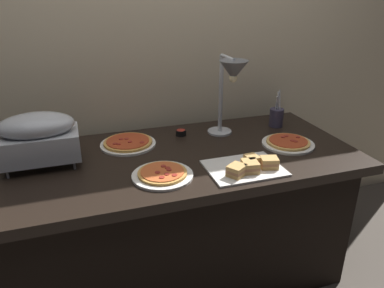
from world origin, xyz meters
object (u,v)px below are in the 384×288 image
pizza_plate_center (128,143)px  sauce_cup_near (181,132)px  heat_lamp (231,78)px  pizza_plate_front (162,174)px  sandwich_platter (248,167)px  utensil_holder (276,117)px  chafing_dish (38,137)px  pizza_plate_raised_stand (288,143)px

pizza_plate_center → sauce_cup_near: 0.32m
sauce_cup_near → pizza_plate_center: bearing=-171.1°
sauce_cup_near → heat_lamp: bearing=-34.8°
pizza_plate_front → pizza_plate_center: 0.41m
pizza_plate_front → sauce_cup_near: 0.51m
heat_lamp → sandwich_platter: 0.49m
pizza_plate_center → utensil_holder: bearing=0.8°
heat_lamp → pizza_plate_center: 0.65m
heat_lamp → utensil_holder: heat_lamp is taller
chafing_dish → pizza_plate_center: 0.46m
pizza_plate_raised_stand → sandwich_platter: 0.40m
pizza_plate_raised_stand → sauce_cup_near: 0.60m
heat_lamp → sauce_cup_near: heat_lamp is taller
pizza_plate_front → utensil_holder: utensil_holder is taller
heat_lamp → chafing_dish: bearing=-179.6°
pizza_plate_center → sauce_cup_near: bearing=8.9°
pizza_plate_front → pizza_plate_center: (-0.09, 0.40, 0.00)m
pizza_plate_front → utensil_holder: 0.92m
pizza_plate_front → sauce_cup_near: size_ratio=4.66×
chafing_dish → sauce_cup_near: size_ratio=6.02×
sauce_cup_near → utensil_holder: (0.60, -0.04, 0.04)m
pizza_plate_front → pizza_plate_center: bearing=102.6°
pizza_plate_center → sauce_cup_near: (0.31, 0.05, 0.00)m
chafing_dish → heat_lamp: 0.99m
pizza_plate_raised_stand → utensil_holder: 0.30m
chafing_dish → pizza_plate_raised_stand: 1.27m
pizza_plate_center → utensil_holder: utensil_holder is taller
chafing_dish → pizza_plate_front: chafing_dish is taller
chafing_dish → pizza_plate_center: (0.43, 0.12, -0.14)m
sandwich_platter → utensil_holder: size_ratio=1.53×
sauce_cup_near → pizza_plate_front: bearing=-116.1°
chafing_dish → heat_lamp: (0.97, 0.01, 0.20)m
heat_lamp → pizza_plate_center: heat_lamp is taller
heat_lamp → sauce_cup_near: bearing=145.2°
chafing_dish → pizza_plate_center: chafing_dish is taller
pizza_plate_front → sauce_cup_near: sauce_cup_near is taller
heat_lamp → utensil_holder: size_ratio=2.00×
pizza_plate_front → sandwich_platter: size_ratio=0.80×
heat_lamp → sauce_cup_near: size_ratio=7.67×
sauce_cup_near → pizza_plate_raised_stand: bearing=-31.7°
chafing_dish → heat_lamp: bearing=0.4°
sandwich_platter → utensil_holder: bearing=48.7°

